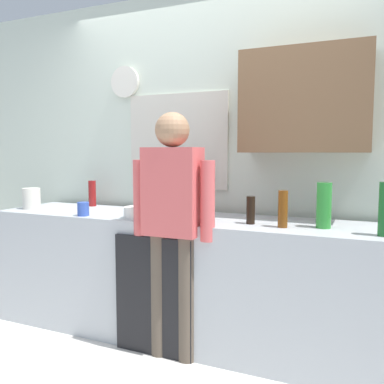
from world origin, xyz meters
TOP-DOWN VIEW (x-y plane):
  - ground_plane at (0.00, 0.00)m, footprint 8.00×8.00m
  - kitchen_counter at (0.00, 0.30)m, footprint 3.10×0.64m
  - dishwasher_panel at (-0.13, -0.03)m, footprint 0.56×0.02m
  - back_wall_assembly at (0.09, 0.70)m, footprint 4.70×0.42m
  - coffee_maker at (-0.26, 0.43)m, footprint 0.20×0.20m
  - bottle_clear_soda at (0.90, 0.26)m, footprint 0.09×0.09m
  - bottle_red_vinegar at (-1.03, 0.53)m, footprint 0.06×0.06m
  - bottle_amber_beer at (0.67, 0.18)m, footprint 0.06×0.06m
  - bottle_dark_sauce at (0.45, 0.22)m, footprint 0.06×0.06m
  - cup_blue_mug at (-0.76, 0.06)m, footprint 0.08×0.08m
  - mixing_bowl at (-0.33, 0.14)m, footprint 0.22×0.22m
  - storage_canister at (-1.38, 0.19)m, footprint 0.14×0.14m
  - person_at_sink at (0.00, 0.00)m, footprint 0.57×0.22m

SIDE VIEW (x-z plane):
  - ground_plane at x=0.00m, z-range 0.00..0.00m
  - dishwasher_panel at x=-0.13m, z-range 0.00..0.80m
  - kitchen_counter at x=0.00m, z-range 0.00..0.89m
  - mixing_bowl at x=-0.33m, z-range 0.89..0.97m
  - cup_blue_mug at x=-0.76m, z-range 0.89..0.99m
  - person_at_sink at x=0.00m, z-range 0.15..1.75m
  - storage_canister at x=-1.38m, z-range 0.89..1.06m
  - bottle_dark_sauce at x=0.45m, z-range 0.89..1.07m
  - bottle_red_vinegar at x=-1.03m, z-range 0.89..1.11m
  - bottle_amber_beer at x=0.67m, z-range 0.89..1.12m
  - bottle_clear_soda at x=0.90m, z-range 0.89..1.17m
  - coffee_maker at x=-0.26m, z-range 0.87..1.20m
  - back_wall_assembly at x=0.09m, z-range 0.05..2.65m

